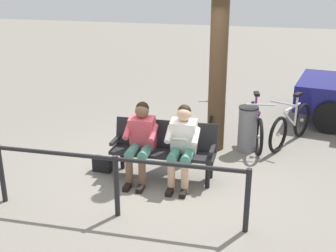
{
  "coord_description": "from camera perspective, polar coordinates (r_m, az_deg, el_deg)",
  "views": [
    {
      "loc": [
        -1.62,
        5.74,
        3.03
      ],
      "look_at": [
        0.03,
        -0.37,
        0.75
      ],
      "focal_mm": 45.99,
      "sensor_mm": 36.0,
      "label": 1
    }
  ],
  "objects": [
    {
      "name": "bicycle_orange",
      "position": [
        8.21,
        15.95,
        0.06
      ],
      "size": [
        0.77,
        1.56,
        0.94
      ],
      "rotation": [
        0.0,
        0.0,
        1.15
      ],
      "color": "black",
      "rests_on": "ground"
    },
    {
      "name": "bench",
      "position": [
        6.61,
        -0.52,
        -2.61
      ],
      "size": [
        1.61,
        0.53,
        0.87
      ],
      "rotation": [
        0.0,
        0.0,
        0.03
      ],
      "color": "black",
      "rests_on": "ground"
    },
    {
      "name": "bicycle_black",
      "position": [
        8.07,
        11.56,
        0.09
      ],
      "size": [
        0.5,
        1.66,
        0.94
      ],
      "rotation": [
        0.0,
        0.0,
        1.76
      ],
      "color": "black",
      "rests_on": "ground"
    },
    {
      "name": "tree_trunk",
      "position": [
        7.34,
        6.83,
        11.73
      ],
      "size": [
        0.31,
        0.31,
        4.02
      ],
      "primitive_type": "cylinder",
      "color": "#4C3823",
      "rests_on": "ground"
    },
    {
      "name": "litter_bin",
      "position": [
        7.71,
        10.49,
        -0.37
      ],
      "size": [
        0.35,
        0.35,
        0.82
      ],
      "color": "slate",
      "rests_on": "ground"
    },
    {
      "name": "person_reading",
      "position": [
        6.34,
        1.93,
        -2.09
      ],
      "size": [
        0.5,
        0.77,
        1.2
      ],
      "rotation": [
        0.0,
        0.0,
        0.03
      ],
      "color": "white",
      "rests_on": "ground"
    },
    {
      "name": "handbag",
      "position": [
        6.99,
        -8.68,
        -5.03
      ],
      "size": [
        0.31,
        0.16,
        0.24
      ],
      "primitive_type": "cube",
      "rotation": [
        0.0,
        0.0,
        -0.06
      ],
      "color": "black",
      "rests_on": "ground"
    },
    {
      "name": "railing_fence",
      "position": [
        5.54,
        -6.9,
        -6.34
      ],
      "size": [
        3.39,
        0.2,
        0.85
      ],
      "rotation": [
        0.0,
        0.0,
        0.04
      ],
      "color": "black",
      "rests_on": "ground"
    },
    {
      "name": "person_companion",
      "position": [
        6.49,
        -3.62,
        -1.6
      ],
      "size": [
        0.5,
        0.77,
        1.2
      ],
      "rotation": [
        0.0,
        0.0,
        0.03
      ],
      "color": "#D84C59",
      "rests_on": "ground"
    },
    {
      "name": "bicycle_purple",
      "position": [
        8.13,
        6.02,
        0.54
      ],
      "size": [
        0.48,
        1.68,
        0.94
      ],
      "rotation": [
        0.0,
        0.0,
        1.65
      ],
      "color": "black",
      "rests_on": "ground"
    },
    {
      "name": "ground_plane",
      "position": [
        6.69,
        -0.58,
        -7.12
      ],
      "size": [
        40.0,
        40.0,
        0.0
      ],
      "primitive_type": "plane",
      "color": "slate"
    }
  ]
}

